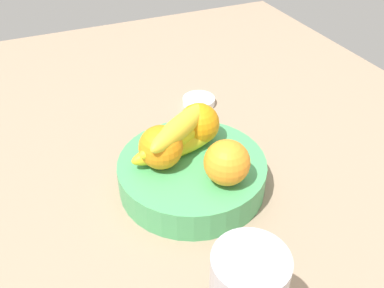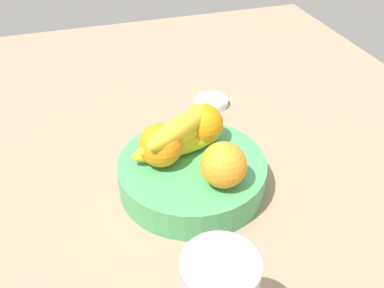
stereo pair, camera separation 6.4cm
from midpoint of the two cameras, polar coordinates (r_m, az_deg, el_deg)
name	(u,v)px [view 1 (the left image)]	position (r cm, az deg, el deg)	size (l,w,h in cm)	color
ground_plane	(192,206)	(77.89, -2.38, -8.54)	(180.00, 140.00, 3.00)	gray
fruit_bowl	(192,174)	(77.74, -2.35, -4.15)	(27.29, 27.29, 5.84)	#47A15F
orange_front_left	(227,163)	(69.45, 2.18, -2.64)	(7.87, 7.87, 7.87)	orange
orange_front_right	(199,124)	(78.58, -1.39, 2.73)	(7.87, 7.87, 7.87)	orange
orange_center	(161,147)	(73.19, -6.77, -0.52)	(7.87, 7.87, 7.87)	orange
banana_bunch	(177,137)	(74.92, -4.46, 0.92)	(12.74, 18.06, 8.40)	yellow
jar_lid	(199,101)	(102.71, -0.84, 5.85)	(7.90, 7.90, 1.65)	white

